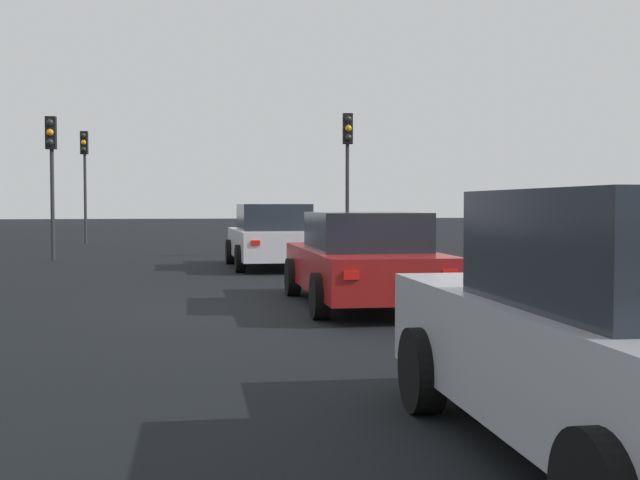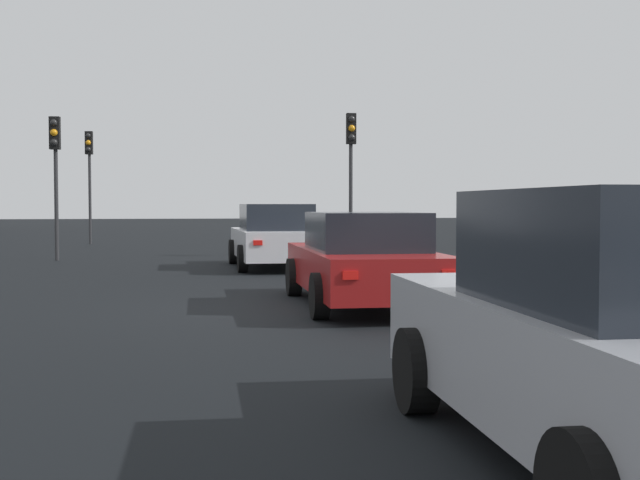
% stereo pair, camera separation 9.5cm
% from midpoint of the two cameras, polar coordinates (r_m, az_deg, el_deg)
% --- Properties ---
extents(ground_plane, '(160.00, 160.00, 0.20)m').
position_cam_midpoint_polar(ground_plane, '(12.32, -4.53, -5.27)').
color(ground_plane, black).
extents(car_white_left_lead, '(4.57, 2.08, 1.57)m').
position_cam_midpoint_polar(car_white_left_lead, '(20.37, -2.98, 0.20)').
color(car_white_left_lead, silver).
rests_on(car_white_left_lead, ground_plane).
extents(car_red_left_second, '(4.80, 2.10, 1.44)m').
position_cam_midpoint_polar(car_red_left_second, '(12.68, 3.21, -1.40)').
color(car_red_left_second, maroon).
rests_on(car_red_left_second, ground_plane).
extents(car_silver_left_third, '(4.57, 2.19, 1.64)m').
position_cam_midpoint_polar(car_silver_left_third, '(5.21, 21.34, -6.25)').
color(car_silver_left_third, '#A8AAB2').
rests_on(car_silver_left_third, ground_plane).
extents(traffic_light_near_left, '(0.33, 0.31, 4.43)m').
position_cam_midpoint_polar(traffic_light_near_left, '(33.71, -15.59, 5.12)').
color(traffic_light_near_left, '#2D2D30').
rests_on(traffic_light_near_left, ground_plane).
extents(traffic_light_near_right, '(0.32, 0.29, 4.24)m').
position_cam_midpoint_polar(traffic_light_near_right, '(24.47, 2.28, 5.95)').
color(traffic_light_near_right, '#2D2D30').
rests_on(traffic_light_near_right, ground_plane).
extents(traffic_light_far_left, '(0.32, 0.30, 3.98)m').
position_cam_midpoint_polar(traffic_light_far_left, '(24.04, -17.73, 5.48)').
color(traffic_light_far_left, '#2D2D30').
rests_on(traffic_light_far_left, ground_plane).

